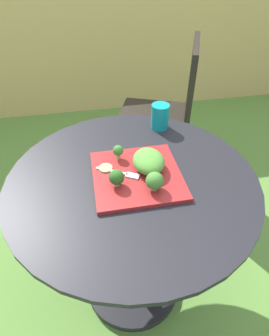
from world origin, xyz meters
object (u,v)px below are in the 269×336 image
patio_chair (169,106)px  fork (122,173)px  salad_plate (137,175)px  drinking_glass (160,118)px

patio_chair → fork: 0.89m
salad_plate → fork: 0.05m
fork → drinking_glass: bearing=54.5°
drinking_glass → fork: size_ratio=0.71×
patio_chair → fork: size_ratio=6.24×
patio_chair → drinking_glass: size_ratio=8.76×
salad_plate → drinking_glass: size_ratio=2.80×
salad_plate → drinking_glass: (0.15, 0.29, 0.04)m
patio_chair → salad_plate: size_ratio=3.13×
patio_chair → salad_plate: 0.87m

